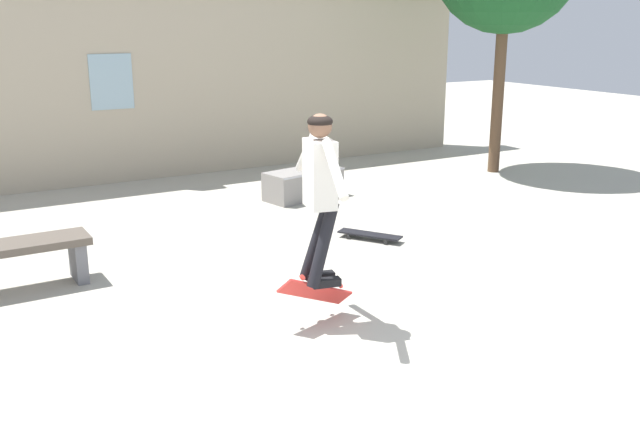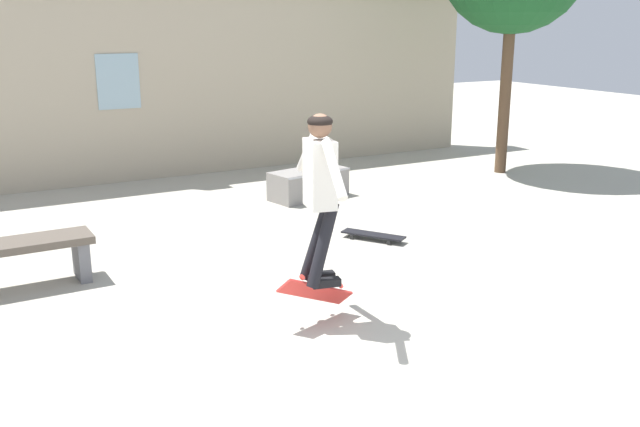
% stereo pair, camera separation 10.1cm
% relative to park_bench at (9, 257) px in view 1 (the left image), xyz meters
% --- Properties ---
extents(ground_plane, '(40.00, 40.00, 0.00)m').
position_rel_park_bench_xyz_m(ground_plane, '(2.11, -3.21, -0.37)').
color(ground_plane, '#B2AD9E').
extents(building_backdrop, '(15.12, 0.52, 4.35)m').
position_rel_park_bench_xyz_m(building_backdrop, '(2.11, 4.66, 1.43)').
color(building_backdrop, '#B7A88E').
rests_on(building_backdrop, ground_plane).
extents(park_bench, '(1.58, 0.49, 0.51)m').
position_rel_park_bench_xyz_m(park_bench, '(0.00, 0.00, 0.00)').
color(park_bench, brown).
rests_on(park_bench, ground_plane).
extents(skate_ledge, '(1.30, 0.80, 0.44)m').
position_rel_park_bench_xyz_m(skate_ledge, '(4.47, 1.95, -0.15)').
color(skate_ledge, gray).
rests_on(skate_ledge, ground_plane).
extents(skater, '(0.38, 1.29, 1.53)m').
position_rel_park_bench_xyz_m(skater, '(2.33, -2.28, 0.95)').
color(skater, silver).
extents(skateboard_flipping, '(0.79, 0.30, 0.45)m').
position_rel_park_bench_xyz_m(skateboard_flipping, '(2.30, -2.25, -0.06)').
color(skateboard_flipping, red).
extents(skateboard_resting, '(0.61, 0.79, 0.08)m').
position_rel_park_bench_xyz_m(skateboard_resting, '(4.15, -0.37, -0.30)').
color(skateboard_resting, black).
rests_on(skateboard_resting, ground_plane).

